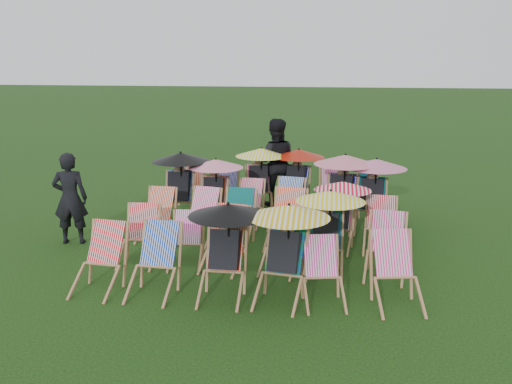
# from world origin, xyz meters

# --- Properties ---
(ground) EXTENTS (100.00, 100.00, 0.00)m
(ground) POSITION_xyz_m (0.00, 0.00, 0.00)
(ground) COLOR black
(ground) RESTS_ON ground
(deckchair_0) EXTENTS (0.71, 0.92, 0.94)m
(deckchair_0) POSITION_xyz_m (-2.10, -2.29, 0.47)
(deckchair_0) COLOR #A7784E
(deckchair_0) RESTS_ON ground
(deckchair_1) EXTENTS (0.70, 0.94, 0.97)m
(deckchair_1) POSITION_xyz_m (-1.28, -2.31, 0.49)
(deckchair_1) COLOR #A7784E
(deckchair_1) RESTS_ON ground
(deckchair_2) EXTENTS (1.12, 1.16, 1.33)m
(deckchair_2) POSITION_xyz_m (-0.28, -2.26, 0.70)
(deckchair_2) COLOR #A7784E
(deckchair_2) RESTS_ON ground
(deckchair_3) EXTENTS (1.14, 1.21, 1.35)m
(deckchair_3) POSITION_xyz_m (0.54, -2.27, 0.71)
(deckchair_3) COLOR #A7784E
(deckchair_3) RESTS_ON ground
(deckchair_4) EXTENTS (0.72, 0.89, 0.87)m
(deckchair_4) POSITION_xyz_m (1.09, -2.29, 0.43)
(deckchair_4) COLOR #A7784E
(deckchair_4) RESTS_ON ground
(deckchair_5) EXTENTS (0.78, 0.98, 0.96)m
(deckchair_5) POSITION_xyz_m (2.08, -2.24, 0.48)
(deckchair_5) COLOR #A7784E
(deckchair_5) RESTS_ON ground
(deckchair_6) EXTENTS (0.64, 0.87, 0.91)m
(deckchair_6) POSITION_xyz_m (-1.91, -1.12, 0.46)
(deckchair_6) COLOR #A7784E
(deckchair_6) RESTS_ON ground
(deckchair_7) EXTENTS (0.62, 0.81, 0.83)m
(deckchair_7) POSITION_xyz_m (-1.12, -1.14, 0.42)
(deckchair_7) COLOR #A7784E
(deckchair_7) RESTS_ON ground
(deckchair_8) EXTENTS (0.78, 0.98, 0.95)m
(deckchair_8) POSITION_xyz_m (-0.48, -1.16, 0.48)
(deckchair_8) COLOR #A7784E
(deckchair_8) RESTS_ON ground
(deckchair_9) EXTENTS (0.70, 0.88, 0.86)m
(deckchair_9) POSITION_xyz_m (0.41, -1.18, 0.43)
(deckchair_9) COLOR #A7784E
(deckchair_9) RESTS_ON ground
(deckchair_10) EXTENTS (1.08, 1.12, 1.28)m
(deckchair_10) POSITION_xyz_m (1.12, -1.10, 0.68)
(deckchair_10) COLOR #A7784E
(deckchair_10) RESTS_ON ground
(deckchair_11) EXTENTS (0.74, 0.94, 0.94)m
(deckchair_11) POSITION_xyz_m (2.02, -1.17, 0.47)
(deckchair_11) COLOR #A7784E
(deckchair_11) RESTS_ON ground
(deckchair_12) EXTENTS (0.66, 0.88, 0.91)m
(deckchair_12) POSITION_xyz_m (-2.00, 0.10, 0.45)
(deckchair_12) COLOR #A7784E
(deckchair_12) RESTS_ON ground
(deckchair_13) EXTENTS (0.77, 0.96, 0.94)m
(deckchair_13) POSITION_xyz_m (-1.18, 0.07, 0.47)
(deckchair_13) COLOR #A7784E
(deckchair_13) RESTS_ON ground
(deckchair_14) EXTENTS (0.72, 0.93, 0.95)m
(deckchair_14) POSITION_xyz_m (-0.51, 0.03, 0.47)
(deckchair_14) COLOR #A7784E
(deckchair_14) RESTS_ON ground
(deckchair_15) EXTENTS (0.78, 0.99, 0.99)m
(deckchair_15) POSITION_xyz_m (0.40, -0.01, 0.49)
(deckchair_15) COLOR #A7784E
(deckchair_15) RESTS_ON ground
(deckchair_16) EXTENTS (1.00, 1.06, 1.19)m
(deckchair_16) POSITION_xyz_m (1.31, 0.04, 0.63)
(deckchair_16) COLOR #A7784E
(deckchair_16) RESTS_ON ground
(deckchair_17) EXTENTS (0.66, 0.87, 0.89)m
(deckchair_17) POSITION_xyz_m (2.03, 0.04, 0.45)
(deckchair_17) COLOR #A7784E
(deckchair_17) RESTS_ON ground
(deckchair_18) EXTENTS (1.18, 1.24, 1.40)m
(deckchair_18) POSITION_xyz_m (-1.91, 1.33, 0.74)
(deckchair_18) COLOR #A7784E
(deckchair_18) RESTS_ON ground
(deckchair_19) EXTENTS (1.09, 1.15, 1.30)m
(deckchair_19) POSITION_xyz_m (-1.16, 1.22, 0.69)
(deckchair_19) COLOR #A7784E
(deckchair_19) RESTS_ON ground
(deckchair_20) EXTENTS (0.65, 0.85, 0.87)m
(deckchair_20) POSITION_xyz_m (-0.46, 1.25, 0.44)
(deckchair_20) COLOR #A7784E
(deckchair_20) RESTS_ON ground
(deckchair_21) EXTENTS (0.75, 0.95, 0.93)m
(deckchair_21) POSITION_xyz_m (0.32, 1.16, 0.47)
(deckchair_21) COLOR #A7784E
(deckchair_21) RESTS_ON ground
(deckchair_22) EXTENTS (1.21, 1.30, 1.44)m
(deckchair_22) POSITION_xyz_m (1.35, 1.26, 0.76)
(deckchair_22) COLOR #A7784E
(deckchair_22) RESTS_ON ground
(deckchair_23) EXTENTS (1.16, 1.22, 1.38)m
(deckchair_23) POSITION_xyz_m (1.96, 1.23, 0.73)
(deckchair_23) COLOR #A7784E
(deckchair_23) RESTS_ON ground
(deckchair_24) EXTENTS (0.81, 1.02, 1.01)m
(deckchair_24) POSITION_xyz_m (-1.90, 2.32, 0.51)
(deckchair_24) COLOR #A7784E
(deckchair_24) RESTS_ON ground
(deckchair_25) EXTENTS (0.59, 0.79, 0.83)m
(deckchair_25) POSITION_xyz_m (-1.14, 2.34, 0.41)
(deckchair_25) COLOR #A7784E
(deckchair_25) RESTS_ON ground
(deckchair_26) EXTENTS (1.13, 1.23, 1.34)m
(deckchair_26) POSITION_xyz_m (-0.38, 2.40, 0.71)
(deckchair_26) COLOR #A7784E
(deckchair_26) RESTS_ON ground
(deckchair_27) EXTENTS (1.12, 1.19, 1.33)m
(deckchair_27) POSITION_xyz_m (0.39, 2.47, 0.70)
(deckchair_27) COLOR #A7784E
(deckchair_27) RESTS_ON ground
(deckchair_28) EXTENTS (0.75, 0.99, 1.01)m
(deckchair_28) POSITION_xyz_m (1.24, 2.35, 0.51)
(deckchair_28) COLOR #A7784E
(deckchair_28) RESTS_ON ground
(deckchair_29) EXTENTS (0.60, 0.80, 0.83)m
(deckchair_29) POSITION_xyz_m (1.98, 2.31, 0.41)
(deckchair_29) COLOR #A7784E
(deckchair_29) RESTS_ON ground
(person_left) EXTENTS (0.67, 0.51, 1.66)m
(person_left) POSITION_xyz_m (-3.44, -0.31, 0.83)
(person_left) COLOR black
(person_left) RESTS_ON ground
(person_rear) EXTENTS (1.02, 0.84, 1.95)m
(person_rear) POSITION_xyz_m (-0.10, 2.88, 0.97)
(person_rear) COLOR black
(person_rear) RESTS_ON ground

